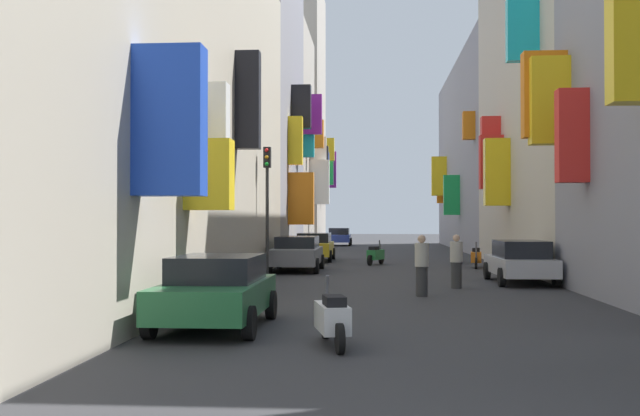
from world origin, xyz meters
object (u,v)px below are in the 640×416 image
(scooter_orange, at_px, (476,257))
(pedestrian_near_left, at_px, (456,262))
(scooter_green, at_px, (376,255))
(parked_car_green, at_px, (216,290))
(parked_car_yellow, at_px, (314,246))
(scooter_silver, at_px, (456,253))
(traffic_light_near_corner, at_px, (267,189))
(parked_car_silver, at_px, (520,261))
(parked_car_blue, at_px, (339,236))
(pedestrian_crossing, at_px, (422,266))
(scooter_white, at_px, (332,318))
(parked_car_grey, at_px, (297,253))

(scooter_orange, height_order, pedestrian_near_left, pedestrian_near_left)
(scooter_green, distance_m, pedestrian_near_left, 11.48)
(parked_car_green, bearing_deg, parked_car_yellow, 89.86)
(parked_car_yellow, relative_size, scooter_silver, 2.53)
(parked_car_green, height_order, traffic_light_near_corner, traffic_light_near_corner)
(parked_car_silver, relative_size, parked_car_blue, 1.11)
(parked_car_yellow, relative_size, scooter_green, 2.41)
(scooter_silver, distance_m, pedestrian_near_left, 13.08)
(parked_car_blue, relative_size, scooter_silver, 2.23)
(pedestrian_crossing, bearing_deg, scooter_silver, 80.18)
(scooter_white, distance_m, scooter_orange, 20.31)
(pedestrian_near_left, xyz_separation_m, traffic_light_near_corner, (-6.38, 3.92, 2.38))
(scooter_white, height_order, scooter_orange, same)
(scooter_white, relative_size, traffic_light_near_corner, 0.42)
(parked_car_yellow, distance_m, traffic_light_near_corner, 10.54)
(parked_car_silver, bearing_deg, pedestrian_crossing, -128.91)
(parked_car_green, distance_m, parked_car_grey, 15.47)
(scooter_green, height_order, traffic_light_near_corner, traffic_light_near_corner)
(scooter_silver, distance_m, pedestrian_crossing, 15.62)
(parked_car_blue, distance_m, parked_car_yellow, 21.65)
(scooter_white, bearing_deg, pedestrian_near_left, 72.77)
(parked_car_silver, bearing_deg, scooter_silver, 94.23)
(parked_car_blue, relative_size, pedestrian_crossing, 2.34)
(parked_car_blue, distance_m, scooter_white, 46.13)
(scooter_silver, bearing_deg, traffic_light_near_corner, -130.83)
(pedestrian_near_left, relative_size, traffic_light_near_corner, 0.34)
(pedestrian_near_left, bearing_deg, parked_car_green, -123.25)
(parked_car_silver, height_order, parked_car_grey, parked_car_silver)
(scooter_white, xyz_separation_m, scooter_orange, (5.09, 19.66, -0.00))
(pedestrian_near_left, bearing_deg, scooter_silver, 83.59)
(scooter_green, bearing_deg, parked_car_grey, -127.27)
(parked_car_yellow, distance_m, scooter_white, 24.54)
(scooter_orange, bearing_deg, scooter_silver, 96.92)
(scooter_silver, bearing_deg, scooter_green, -155.43)
(parked_car_silver, distance_m, pedestrian_near_left, 2.98)
(scooter_silver, xyz_separation_m, pedestrian_crossing, (-2.66, -15.39, 0.37))
(scooter_white, xyz_separation_m, pedestrian_crossing, (1.99, 7.90, 0.37))
(parked_car_grey, xyz_separation_m, pedestrian_near_left, (5.61, -7.02, 0.07))
(scooter_green, bearing_deg, traffic_light_near_corner, -118.51)
(parked_car_grey, height_order, scooter_green, parked_car_grey)
(scooter_white, bearing_deg, parked_car_yellow, 95.36)
(scooter_silver, relative_size, traffic_light_near_corner, 0.37)
(traffic_light_near_corner, bearing_deg, scooter_silver, 49.17)
(parked_car_silver, distance_m, parked_car_grey, 9.40)
(scooter_green, bearing_deg, parked_car_silver, -63.23)
(parked_car_blue, xyz_separation_m, scooter_orange, (7.14, -26.42, -0.28))
(parked_car_yellow, distance_m, pedestrian_crossing, 17.08)
(parked_car_silver, height_order, scooter_white, parked_car_silver)
(parked_car_silver, relative_size, scooter_green, 2.36)
(pedestrian_near_left, distance_m, traffic_light_near_corner, 7.85)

